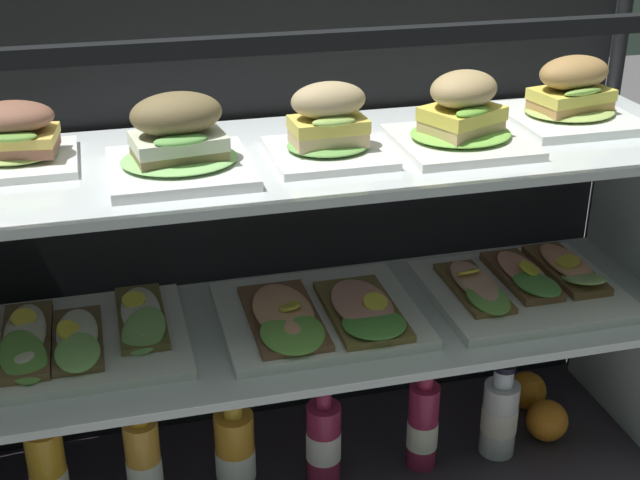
{
  "coord_description": "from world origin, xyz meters",
  "views": [
    {
      "loc": [
        -0.33,
        -1.27,
        1.13
      ],
      "look_at": [
        0.0,
        0.0,
        0.52
      ],
      "focal_mm": 49.14,
      "sensor_mm": 36.0,
      "label": 1
    }
  ],
  "objects": [
    {
      "name": "juice_bottle_back_center",
      "position": [
        -0.48,
        -0.01,
        0.14
      ],
      "size": [
        0.06,
        0.06,
        0.24
      ],
      "color": "gold",
      "rests_on": "case_base_deck"
    },
    {
      "name": "plated_roll_sandwich_near_right_corner",
      "position": [
        0.01,
        -0.03,
        0.72
      ],
      "size": [
        0.18,
        0.18,
        0.12
      ],
      "color": "white",
      "rests_on": "shelf_upper_glass"
    },
    {
      "name": "plated_roll_sandwich_left_of_center",
      "position": [
        0.22,
        -0.04,
        0.72
      ],
      "size": [
        0.2,
        0.2,
        0.12
      ],
      "color": "white",
      "rests_on": "shelf_upper_glass"
    },
    {
      "name": "juice_bottle_near_post",
      "position": [
        0.19,
        -0.03,
        0.13
      ],
      "size": [
        0.06,
        0.06,
        0.24
      ],
      "color": "#952344",
      "rests_on": "case_base_deck"
    },
    {
      "name": "riser_upper_tier",
      "position": [
        0.0,
        0.0,
        0.51
      ],
      "size": [
        1.26,
        0.38,
        0.3
      ],
      "color": "silver",
      "rests_on": "shelf_lower_glass"
    },
    {
      "name": "riser_lower_tier",
      "position": [
        0.0,
        0.0,
        0.2
      ],
      "size": [
        1.26,
        0.38,
        0.31
      ],
      "color": "silver",
      "rests_on": "case_base_deck"
    },
    {
      "name": "open_sandwich_tray_far_left",
      "position": [
        -0.0,
        -0.01,
        0.39
      ],
      "size": [
        0.34,
        0.3,
        0.06
      ],
      "color": "white",
      "rests_on": "shelf_lower_glass"
    },
    {
      "name": "juice_bottle_front_second",
      "position": [
        0.0,
        -0.03,
        0.13
      ],
      "size": [
        0.06,
        0.06,
        0.22
      ],
      "color": "#962447",
      "rests_on": "case_base_deck"
    },
    {
      "name": "case_frame",
      "position": [
        0.0,
        0.14,
        0.49
      ],
      "size": [
        1.32,
        0.43,
        0.91
      ],
      "color": "black",
      "rests_on": "ground"
    },
    {
      "name": "open_sandwich_tray_right_of_center",
      "position": [
        -0.4,
        0.02,
        0.38
      ],
      "size": [
        0.34,
        0.3,
        0.06
      ],
      "color": "white",
      "rests_on": "shelf_lower_glass"
    },
    {
      "name": "juice_bottle_back_right",
      "position": [
        -0.16,
        -0.01,
        0.13
      ],
      "size": [
        0.07,
        0.07,
        0.22
      ],
      "color": "orange",
      "rests_on": "case_base_deck"
    },
    {
      "name": "shelf_lower_glass",
      "position": [
        0.0,
        0.0,
        0.36
      ],
      "size": [
        1.27,
        0.39,
        0.01
      ],
      "primitive_type": "cube",
      "color": "silver",
      "rests_on": "riser_lower_tier"
    },
    {
      "name": "shelf_upper_glass",
      "position": [
        0.0,
        0.0,
        0.67
      ],
      "size": [
        1.27,
        0.39,
        0.01
      ],
      "primitive_type": "cube",
      "color": "silver",
      "rests_on": "riser_upper_tier"
    },
    {
      "name": "plated_roll_sandwich_mid_right",
      "position": [
        -0.22,
        -0.05,
        0.72
      ],
      "size": [
        0.21,
        0.21,
        0.12
      ],
      "color": "white",
      "rests_on": "shelf_upper_glass"
    },
    {
      "name": "open_sandwich_tray_mid_right",
      "position": [
        0.39,
        0.0,
        0.39
      ],
      "size": [
        0.34,
        0.3,
        0.06
      ],
      "color": "white",
      "rests_on": "shelf_lower_glass"
    },
    {
      "name": "juice_bottle_front_left_end",
      "position": [
        -0.32,
        -0.02,
        0.13
      ],
      "size": [
        0.06,
        0.06,
        0.23
      ],
      "color": "gold",
      "rests_on": "case_base_deck"
    },
    {
      "name": "juice_bottle_tucked_behind",
      "position": [
        0.35,
        -0.03,
        0.13
      ],
      "size": [
        0.07,
        0.07,
        0.2
      ],
      "color": "silver",
      "rests_on": "case_base_deck"
    },
    {
      "name": "orange_fruit_near_left_post",
      "position": [
        0.47,
        0.09,
        0.08
      ],
      "size": [
        0.08,
        0.08,
        0.08
      ],
      "primitive_type": "sphere",
      "color": "orange",
      "rests_on": "case_base_deck"
    },
    {
      "name": "case_base_deck",
      "position": [
        0.0,
        0.0,
        0.02
      ],
      "size": [
        1.32,
        0.43,
        0.04
      ],
      "primitive_type": "cube",
      "color": "#362E37",
      "rests_on": "ground"
    },
    {
      "name": "orange_fruit_beside_bottles",
      "position": [
        0.46,
        -0.02,
        0.08
      ],
      "size": [
        0.08,
        0.08,
        0.08
      ],
      "primitive_type": "sphere",
      "color": "orange",
      "rests_on": "case_base_deck"
    },
    {
      "name": "plated_roll_sandwich_mid_left",
      "position": [
        0.45,
        0.03,
        0.72
      ],
      "size": [
        0.21,
        0.21,
        0.12
      ],
      "color": "white",
      "rests_on": "shelf_upper_glass"
    },
    {
      "name": "plated_roll_sandwich_right_of_center",
      "position": [
        -0.46,
        0.05,
        0.72
      ],
      "size": [
        0.17,
        0.17,
        0.1
      ],
      "color": "white",
      "rests_on": "shelf_upper_glass"
    }
  ]
}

